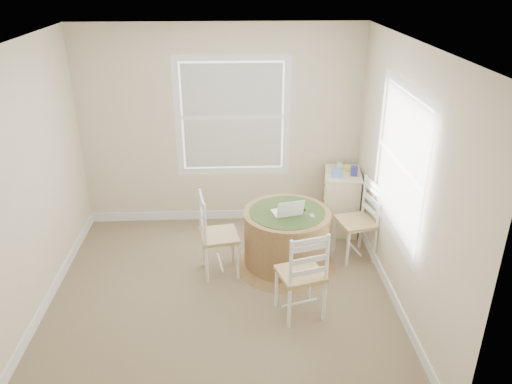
{
  "coord_description": "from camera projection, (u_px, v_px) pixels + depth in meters",
  "views": [
    {
      "loc": [
        0.17,
        -4.35,
        3.22
      ],
      "look_at": [
        0.39,
        0.45,
        1.01
      ],
      "focal_mm": 35.0,
      "sensor_mm": 36.0,
      "label": 1
    }
  ],
  "objects": [
    {
      "name": "cup_cream",
      "position": [
        339.0,
        166.0,
        6.41
      ],
      "size": [
        0.07,
        0.07,
        0.09
      ],
      "primitive_type": "cylinder",
      "color": "beige",
      "rests_on": "corner_chest"
    },
    {
      "name": "laptop",
      "position": [
        288.0,
        212.0,
        5.49
      ],
      "size": [
        0.36,
        0.33,
        0.21
      ],
      "rotation": [
        0.0,
        0.0,
        3.38
      ],
      "color": "white",
      "rests_on": "round_table"
    },
    {
      "name": "round_table",
      "position": [
        286.0,
        237.0,
        5.68
      ],
      "size": [
        1.16,
        1.16,
        0.7
      ],
      "rotation": [
        0.0,
        0.0,
        0.09
      ],
      "color": "olive",
      "rests_on": "ground"
    },
    {
      "name": "chair_left",
      "position": [
        219.0,
        235.0,
        5.52
      ],
      "size": [
        0.47,
        0.48,
        0.95
      ],
      "primitive_type": null,
      "rotation": [
        0.0,
        0.0,
        1.75
      ],
      "color": "white",
      "rests_on": "ground"
    },
    {
      "name": "box_yellow",
      "position": [
        350.0,
        168.0,
        6.37
      ],
      "size": [
        0.16,
        0.12,
        0.06
      ],
      "primitive_type": "cube",
      "rotation": [
        0.0,
        0.0,
        -0.14
      ],
      "color": "#E0F054",
      "rests_on": "corner_chest"
    },
    {
      "name": "corner_chest",
      "position": [
        341.0,
        201.0,
        6.49
      ],
      "size": [
        0.52,
        0.66,
        0.8
      ],
      "rotation": [
        0.0,
        0.0,
        -0.14
      ],
      "color": "beige",
      "rests_on": "ground"
    },
    {
      "name": "mouse",
      "position": [
        296.0,
        213.0,
        5.52
      ],
      "size": [
        0.06,
        0.09,
        0.03
      ],
      "primitive_type": "ellipsoid",
      "rotation": [
        0.0,
        0.0,
        0.09
      ],
      "color": "white",
      "rests_on": "round_table"
    },
    {
      "name": "box_blue",
      "position": [
        354.0,
        171.0,
        6.21
      ],
      "size": [
        0.09,
        0.09,
        0.12
      ],
      "primitive_type": "cube",
      "rotation": [
        0.0,
        0.0,
        -0.14
      ],
      "color": "#333599",
      "rests_on": "corner_chest"
    },
    {
      "name": "keys",
      "position": [
        302.0,
        210.0,
        5.58
      ],
      "size": [
        0.06,
        0.06,
        0.02
      ],
      "primitive_type": "cube",
      "rotation": [
        0.0,
        0.0,
        0.09
      ],
      "color": "black",
      "rests_on": "round_table"
    },
    {
      "name": "chair_near",
      "position": [
        301.0,
        273.0,
        4.85
      ],
      "size": [
        0.51,
        0.5,
        0.95
      ],
      "primitive_type": null,
      "rotation": [
        0.0,
        0.0,
        3.42
      ],
      "color": "white",
      "rests_on": "ground"
    },
    {
      "name": "room",
      "position": [
        235.0,
        178.0,
        4.89
      ],
      "size": [
        3.64,
        3.64,
        2.64
      ],
      "color": "#887156",
      "rests_on": "ground"
    },
    {
      "name": "tissue_box",
      "position": [
        337.0,
        173.0,
        6.18
      ],
      "size": [
        0.14,
        0.14,
        0.1
      ],
      "primitive_type": "cube",
      "rotation": [
        0.0,
        0.0,
        -0.14
      ],
      "color": "#5F89DB",
      "rests_on": "corner_chest"
    },
    {
      "name": "phone",
      "position": [
        312.0,
        216.0,
        5.46
      ],
      "size": [
        0.05,
        0.09,
        0.02
      ],
      "primitive_type": "cube",
      "rotation": [
        0.0,
        0.0,
        0.09
      ],
      "color": "#B7BABF",
      "rests_on": "round_table"
    },
    {
      "name": "chair_right",
      "position": [
        356.0,
        222.0,
        5.81
      ],
      "size": [
        0.48,
        0.5,
        0.95
      ],
      "primitive_type": null,
      "rotation": [
        0.0,
        0.0,
        -1.34
      ],
      "color": "white",
      "rests_on": "ground"
    }
  ]
}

